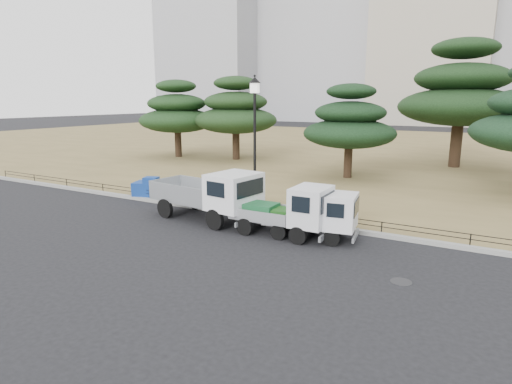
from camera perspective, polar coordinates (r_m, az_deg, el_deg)
The scene contains 14 objects.
ground at distance 16.28m, azimuth -3.47°, elevation -5.78°, with size 220.00×220.00×0.00m, color black.
lawn at distance 44.67m, azimuth 18.40°, elevation 5.24°, with size 120.00×56.00×0.15m, color olive.
curb at distance 18.40m, azimuth 0.92°, elevation -3.37°, with size 120.00×0.25×0.16m, color gray.
truck_large at distance 18.05m, azimuth -6.13°, elevation -0.09°, with size 5.15×2.57×2.15m.
truck_kei_front at distance 15.99m, azimuth 4.29°, elevation -2.49°, with size 3.72×1.65×1.96m.
truck_kei_rear at distance 15.81m, azimuth 8.21°, elevation -3.16°, with size 3.49×1.88×1.74m.
street_lamp at distance 18.29m, azimuth -0.17°, elevation 9.21°, with size 0.52×0.52×5.79m.
pipe_fence at distance 18.44m, azimuth 1.14°, elevation -2.19°, with size 38.00×0.04×0.40m.
tarp_pile at distance 22.85m, azimuth -14.02°, elevation 0.56°, with size 1.78×1.53×1.00m.
manhole at distance 12.96m, azimuth 18.79°, elevation -11.27°, with size 0.60×0.60×0.01m, color #2D2D30.
pine_west_far at distance 37.75m, azimuth -10.48°, elevation 10.35°, with size 6.47×6.47×6.53m.
pine_west_near at distance 35.47m, azimuth -2.72°, elevation 10.61°, with size 6.74×6.74×6.74m.
pine_center_left at distance 27.58m, azimuth 12.38°, elevation 8.84°, with size 5.76×5.76×5.86m.
pine_center_right at distance 34.59m, azimuth 25.65°, elevation 11.71°, with size 8.58×8.58×9.10m.
Camera 1 is at (8.44, -12.99, 5.03)m, focal length 30.00 mm.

